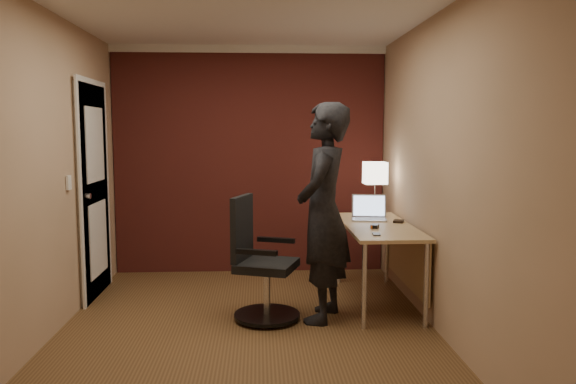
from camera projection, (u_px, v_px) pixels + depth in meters
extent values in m
plane|color=brown|center=(247.00, 332.00, 4.42)|extent=(4.00, 4.00, 0.00)
plane|color=white|center=(245.00, 6.00, 4.15)|extent=(4.00, 4.00, 0.00)
plane|color=tan|center=(250.00, 160.00, 6.27)|extent=(3.00, 0.00, 3.00)
plane|color=tan|center=(236.00, 212.00, 2.30)|extent=(3.00, 0.00, 3.00)
plane|color=tan|center=(46.00, 175.00, 4.21)|extent=(0.00, 4.00, 4.00)
plane|color=tan|center=(439.00, 173.00, 4.37)|extent=(0.00, 4.00, 4.00)
cube|color=maroon|center=(250.00, 160.00, 6.24)|extent=(2.98, 0.06, 2.50)
cube|color=silver|center=(249.00, 49.00, 6.10)|extent=(3.00, 0.08, 0.08)
cube|color=silver|center=(44.00, 9.00, 4.08)|extent=(0.08, 4.00, 0.08)
cube|color=silver|center=(439.00, 14.00, 4.23)|extent=(0.08, 4.00, 0.08)
cube|color=silver|center=(93.00, 192.00, 5.33)|extent=(0.05, 0.82, 2.02)
cube|color=silver|center=(95.00, 192.00, 5.33)|extent=(0.02, 0.92, 2.12)
cylinder|color=silver|center=(88.00, 196.00, 5.00)|extent=(0.05, 0.05, 0.05)
cube|color=silver|center=(69.00, 183.00, 4.67)|extent=(0.02, 0.08, 0.12)
cube|color=tan|center=(378.00, 226.00, 5.12)|extent=(0.60, 1.50, 0.03)
cube|color=tan|center=(407.00, 256.00, 5.16)|extent=(0.02, 1.38, 0.54)
cylinder|color=silver|center=(364.00, 286.00, 4.46)|extent=(0.04, 0.04, 0.70)
cylinder|color=silver|center=(339.00, 250.00, 5.83)|extent=(0.04, 0.04, 0.70)
cylinder|color=silver|center=(426.00, 285.00, 4.48)|extent=(0.04, 0.04, 0.70)
cylinder|color=silver|center=(387.00, 249.00, 5.85)|extent=(0.04, 0.04, 0.70)
cube|color=silver|center=(374.00, 214.00, 5.72)|extent=(0.11, 0.11, 0.01)
cylinder|color=silver|center=(375.00, 198.00, 5.70)|extent=(0.01, 0.01, 0.30)
cube|color=white|center=(375.00, 173.00, 5.67)|extent=(0.22, 0.22, 0.22)
cube|color=silver|center=(369.00, 219.00, 5.36)|extent=(0.36, 0.28, 0.01)
cube|color=silver|center=(369.00, 206.00, 5.46)|extent=(0.33, 0.11, 0.22)
cube|color=#B2CCF2|center=(369.00, 206.00, 5.45)|extent=(0.30, 0.09, 0.19)
cube|color=gray|center=(369.00, 219.00, 5.35)|extent=(0.30, 0.17, 0.00)
cube|color=black|center=(375.00, 226.00, 4.92)|extent=(0.09, 0.12, 0.03)
cube|color=black|center=(376.00, 234.00, 4.61)|extent=(0.07, 0.12, 0.01)
cube|color=black|center=(399.00, 221.00, 5.22)|extent=(0.12, 0.14, 0.02)
cylinder|color=black|center=(267.00, 315.00, 4.71)|extent=(0.55, 0.55, 0.03)
cylinder|color=silver|center=(267.00, 291.00, 4.69)|extent=(0.06, 0.06, 0.42)
cube|color=black|center=(267.00, 266.00, 4.66)|extent=(0.58, 0.58, 0.07)
cube|color=black|center=(242.00, 228.00, 4.69)|extent=(0.18, 0.41, 0.54)
cube|color=black|center=(276.00, 240.00, 4.89)|extent=(0.33, 0.16, 0.04)
cube|color=black|center=(257.00, 252.00, 4.40)|extent=(0.33, 0.16, 0.04)
imported|color=black|center=(323.00, 213.00, 4.64)|extent=(0.63, 0.77, 1.81)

